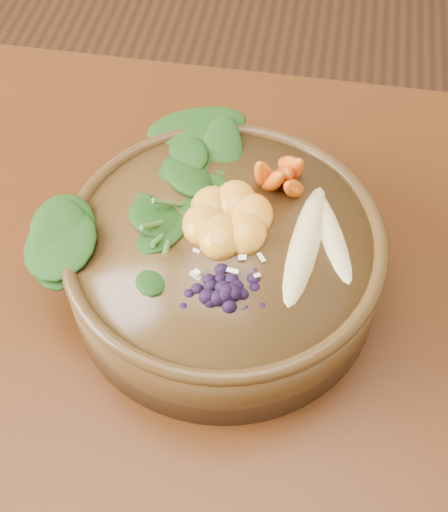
{
  "coord_description": "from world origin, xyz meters",
  "views": [
    {
      "loc": [
        0.26,
        -0.25,
        1.3
      ],
      "look_at": [
        0.2,
        0.13,
        0.8
      ],
      "focal_mm": 50.0,
      "sensor_mm": 36.0,
      "label": 1
    }
  ],
  "objects_px": {
    "kale_heap": "(180,168)",
    "banana_halves": "(320,229)",
    "blueberry_pile": "(222,279)",
    "stoneware_bowl": "(224,263)",
    "mandarin_cluster": "(228,210)",
    "carrot_cluster": "(288,146)"
  },
  "relations": [
    {
      "from": "kale_heap",
      "to": "blueberry_pile",
      "type": "bearing_deg",
      "value": -63.3
    },
    {
      "from": "stoneware_bowl",
      "to": "banana_halves",
      "type": "height_order",
      "value": "banana_halves"
    },
    {
      "from": "stoneware_bowl",
      "to": "mandarin_cluster",
      "type": "relative_size",
      "value": 3.15
    },
    {
      "from": "carrot_cluster",
      "to": "mandarin_cluster",
      "type": "xyz_separation_m",
      "value": [
        -0.04,
        -0.06,
        -0.02
      ]
    },
    {
      "from": "kale_heap",
      "to": "blueberry_pile",
      "type": "distance_m",
      "value": 0.12
    },
    {
      "from": "banana_halves",
      "to": "blueberry_pile",
      "type": "relative_size",
      "value": 1.23
    },
    {
      "from": "carrot_cluster",
      "to": "mandarin_cluster",
      "type": "bearing_deg",
      "value": -129.81
    },
    {
      "from": "stoneware_bowl",
      "to": "blueberry_pile",
      "type": "relative_size",
      "value": 2.16
    },
    {
      "from": "blueberry_pile",
      "to": "banana_halves",
      "type": "bearing_deg",
      "value": 43.39
    },
    {
      "from": "banana_halves",
      "to": "mandarin_cluster",
      "type": "distance_m",
      "value": 0.08
    },
    {
      "from": "kale_heap",
      "to": "banana_halves",
      "type": "distance_m",
      "value": 0.14
    },
    {
      "from": "banana_halves",
      "to": "carrot_cluster",
      "type": "bearing_deg",
      "value": 113.06
    },
    {
      "from": "banana_halves",
      "to": "blueberry_pile",
      "type": "height_order",
      "value": "blueberry_pile"
    },
    {
      "from": "blueberry_pile",
      "to": "kale_heap",
      "type": "bearing_deg",
      "value": 116.7
    },
    {
      "from": "carrot_cluster",
      "to": "banana_halves",
      "type": "height_order",
      "value": "carrot_cluster"
    },
    {
      "from": "stoneware_bowl",
      "to": "kale_heap",
      "type": "relative_size",
      "value": 1.53
    },
    {
      "from": "kale_heap",
      "to": "banana_halves",
      "type": "height_order",
      "value": "kale_heap"
    },
    {
      "from": "stoneware_bowl",
      "to": "kale_heap",
      "type": "bearing_deg",
      "value": 131.77
    },
    {
      "from": "carrot_cluster",
      "to": "blueberry_pile",
      "type": "bearing_deg",
      "value": -109.55
    },
    {
      "from": "kale_heap",
      "to": "mandarin_cluster",
      "type": "distance_m",
      "value": 0.06
    },
    {
      "from": "stoneware_bowl",
      "to": "banana_halves",
      "type": "relative_size",
      "value": 1.76
    },
    {
      "from": "banana_halves",
      "to": "mandarin_cluster",
      "type": "bearing_deg",
      "value": 170.25
    }
  ]
}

